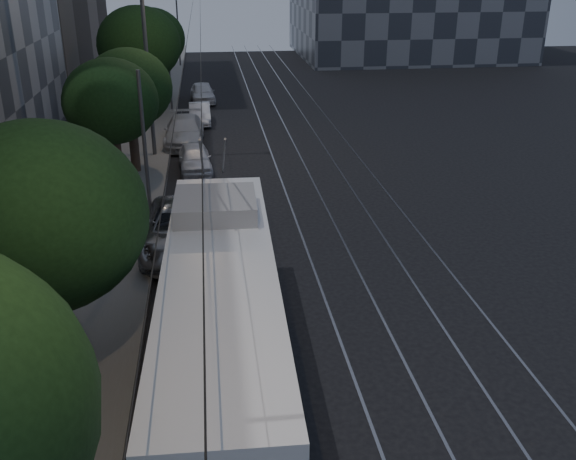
# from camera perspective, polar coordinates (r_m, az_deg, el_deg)

# --- Properties ---
(ground) EXTENTS (120.00, 120.00, 0.00)m
(ground) POSITION_cam_1_polar(r_m,az_deg,el_deg) (16.43, 4.73, -12.67)
(ground) COLOR black
(ground) RESTS_ON ground
(sidewalk) EXTENTS (5.00, 90.00, 0.15)m
(sidewalk) POSITION_cam_1_polar(r_m,az_deg,el_deg) (34.65, -14.53, 6.41)
(sidewalk) COLOR slate
(sidewalk) RESTS_ON ground
(tram_rails) EXTENTS (4.52, 90.00, 0.02)m
(tram_rails) POSITION_cam_1_polar(r_m,az_deg,el_deg) (34.81, 2.12, 7.10)
(tram_rails) COLOR gray
(tram_rails) RESTS_ON ground
(overhead_wires) EXTENTS (2.23, 90.00, 6.00)m
(overhead_wires) POSITION_cam_1_polar(r_m,az_deg,el_deg) (33.63, -10.76, 12.22)
(overhead_wires) COLOR black
(overhead_wires) RESTS_ON ground
(trolleybus) EXTENTS (2.93, 12.53, 5.63)m
(trolleybus) POSITION_cam_1_polar(r_m,az_deg,el_deg) (15.45, -5.96, -7.64)
(trolleybus) COLOR white
(trolleybus) RESTS_ON ground
(pickup_silver) EXTENTS (2.92, 5.86, 1.60)m
(pickup_silver) POSITION_cam_1_polar(r_m,az_deg,el_deg) (22.81, -9.31, 0.11)
(pickup_silver) COLOR #919398
(pickup_silver) RESTS_ON ground
(car_white_a) EXTENTS (1.75, 3.83, 1.27)m
(car_white_a) POSITION_cam_1_polar(r_m,az_deg,el_deg) (31.47, -8.27, 6.33)
(car_white_a) COLOR white
(car_white_a) RESTS_ON ground
(car_white_b) EXTENTS (2.22, 5.19, 1.49)m
(car_white_b) POSITION_cam_1_polar(r_m,az_deg,el_deg) (36.25, -9.21, 8.67)
(car_white_b) COLOR silver
(car_white_b) RESTS_ON ground
(car_white_c) EXTENTS (1.36, 3.72, 1.22)m
(car_white_c) POSITION_cam_1_polar(r_m,az_deg,el_deg) (40.95, -7.85, 10.21)
(car_white_c) COLOR silver
(car_white_c) RESTS_ON ground
(car_white_d) EXTENTS (1.86, 4.11, 1.37)m
(car_white_d) POSITION_cam_1_polar(r_m,az_deg,el_deg) (47.22, -7.59, 12.02)
(car_white_d) COLOR silver
(car_white_d) RESTS_ON ground
(tree_1) EXTENTS (4.66, 4.66, 6.50)m
(tree_1) POSITION_cam_1_polar(r_m,az_deg,el_deg) (14.89, -21.15, 1.06)
(tree_1) COLOR black
(tree_1) RESTS_ON ground
(tree_2) EXTENTS (3.86, 3.86, 5.94)m
(tree_2) POSITION_cam_1_polar(r_m,az_deg,el_deg) (27.48, -15.46, 10.91)
(tree_2) COLOR black
(tree_2) RESTS_ON ground
(tree_3) EXTENTS (3.98, 3.98, 5.89)m
(tree_3) POSITION_cam_1_polar(r_m,az_deg,el_deg) (30.84, -13.99, 12.12)
(tree_3) COLOR black
(tree_3) RESTS_ON ground
(tree_4) EXTENTS (5.19, 5.19, 6.93)m
(tree_4) POSITION_cam_1_polar(r_m,az_deg,el_deg) (42.64, -13.10, 15.77)
(tree_4) COLOR black
(tree_4) RESTS_ON ground
(tree_5) EXTENTS (4.52, 4.52, 6.52)m
(tree_5) POSITION_cam_1_polar(r_m,az_deg,el_deg) (46.53, -12.02, 16.29)
(tree_5) COLOR black
(tree_5) RESTS_ON ground
(streetlamp_near) EXTENTS (2.69, 0.44, 11.30)m
(streetlamp_near) POSITION_cam_1_polar(r_m,az_deg,el_deg) (8.55, -22.95, 1.76)
(streetlamp_near) COLOR #535456
(streetlamp_near) RESTS_ON ground
(streetlamp_far) EXTENTS (2.66, 0.44, 11.15)m
(streetlamp_far) POSITION_cam_1_polar(r_m,az_deg,el_deg) (33.06, -11.91, 17.53)
(streetlamp_far) COLOR #535456
(streetlamp_far) RESTS_ON ground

